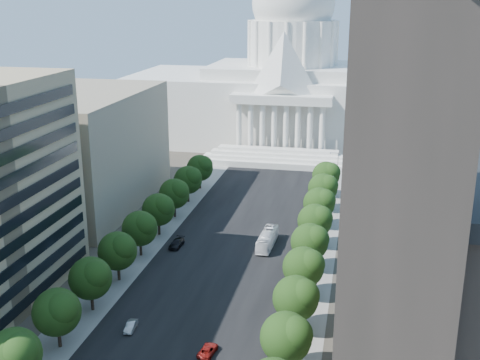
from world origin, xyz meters
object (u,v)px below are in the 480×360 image
Objects in this scene: city_bus at (267,239)px; car_dark_b at (177,243)px; car_silver at (131,326)px; car_red at (208,350)px.

car_dark_b is at bearing -165.16° from city_bus.
city_bus is (16.65, 39.23, 1.03)m from car_silver.
car_dark_b is 20.17m from city_bus.
car_dark_b is at bearing -58.55° from car_red.
car_red is 42.77m from car_dark_b.
city_bus is at bearing -85.53° from car_red.
city_bus is at bearing 62.68° from car_silver.
car_dark_b is (-3.01, 34.83, 0.14)m from car_silver.
car_silver is at bearing -9.00° from car_red.
city_bus reaches higher than car_silver.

